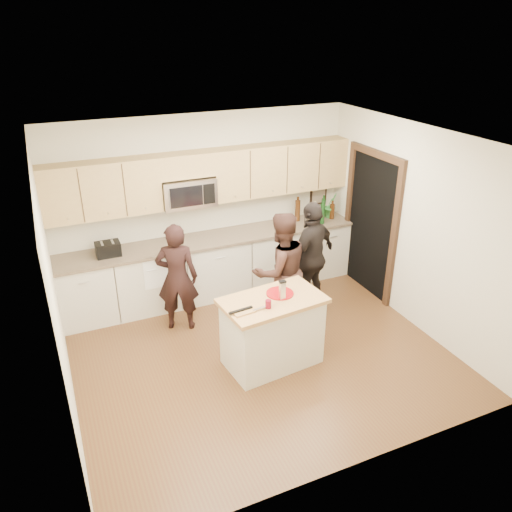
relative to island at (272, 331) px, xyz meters
name	(u,v)px	position (x,y,z in m)	size (l,w,h in m)	color
floor	(259,352)	(-0.06, 0.24, -0.45)	(4.50, 4.50, 0.00)	#52381C
room_shell	(260,227)	(-0.06, 0.24, 1.28)	(4.52, 4.02, 2.71)	beige
back_cabinetry	(214,266)	(-0.06, 1.93, 0.02)	(4.50, 0.66, 0.94)	beige
upper_cabinetry	(209,175)	(-0.03, 2.07, 1.39)	(4.50, 0.33, 0.75)	tan
microwave	(188,192)	(-0.37, 2.04, 1.20)	(0.76, 0.41, 0.40)	silver
doorway	(371,219)	(2.17, 1.14, 0.70)	(0.06, 1.25, 2.20)	black
framed_picture	(318,193)	(1.89, 2.22, 0.83)	(0.30, 0.03, 0.38)	black
dish_towel	(153,262)	(-1.01, 1.74, 0.35)	(0.34, 0.60, 0.48)	white
island	(272,331)	(0.00, 0.00, 0.00)	(1.27, 0.83, 0.90)	beige
red_plate	(280,293)	(0.13, 0.08, 0.45)	(0.33, 0.33, 0.02)	maroon
box_grater	(282,289)	(0.10, -0.05, 0.58)	(0.08, 0.05, 0.23)	silver
drink_glass	(268,304)	(-0.13, -0.16, 0.49)	(0.07, 0.07, 0.10)	maroon
cutting_board	(243,311)	(-0.43, -0.13, 0.46)	(0.24, 0.16, 0.02)	tan
tongs	(241,310)	(-0.45, -0.12, 0.47)	(0.29, 0.03, 0.02)	black
knife	(262,308)	(-0.21, -0.16, 0.47)	(0.22, 0.02, 0.01)	silver
toaster	(108,249)	(-1.57, 1.91, 0.58)	(0.33, 0.23, 0.19)	black
bottle_cluster	(316,210)	(1.68, 1.92, 0.67)	(0.63, 0.34, 0.40)	#361B09
orchid	(331,205)	(1.97, 1.96, 0.69)	(0.23, 0.18, 0.41)	#317B32
woman_left	(177,278)	(-0.81, 1.23, 0.31)	(0.56, 0.36, 1.52)	black
woman_center	(280,271)	(0.46, 0.73, 0.37)	(0.80, 0.63, 1.65)	#331E19
woman_right	(312,257)	(1.08, 0.97, 0.36)	(0.96, 0.40, 1.64)	black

